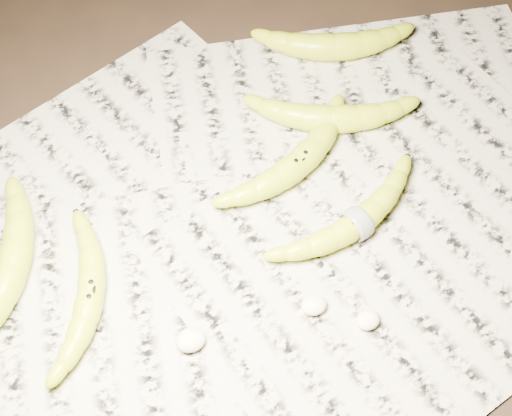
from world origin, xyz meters
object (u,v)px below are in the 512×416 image
object	(u,v)px
banana_left_b	(11,268)
banana_center	(299,162)
banana_taped	(357,222)
banana_left_a	(90,293)
banana_upper_a	(331,117)
banana_upper_b	(335,45)

from	to	relation	value
banana_left_b	banana_center	size ratio (longest dim) A/B	1.02
banana_center	banana_taped	world-z (taller)	banana_center
banana_center	banana_taped	xyz separation A→B (m)	(0.03, -0.11, -0.00)
banana_left_b	banana_taped	distance (m)	0.41
banana_left_a	banana_upper_a	size ratio (longest dim) A/B	0.94
banana_upper_b	banana_left_a	bearing A→B (deg)	-131.27
banana_left_b	banana_upper_a	size ratio (longest dim) A/B	1.04
banana_center	banana_taped	bearing A→B (deg)	-97.79
banana_upper_a	banana_center	bearing A→B (deg)	-121.44
banana_left_b	banana_upper_b	xyz separation A→B (m)	(0.49, 0.20, -0.00)
banana_center	banana_upper_b	size ratio (longest dim) A/B	1.05
banana_taped	banana_upper_a	bearing A→B (deg)	60.46
banana_taped	banana_upper_b	xyz separation A→B (m)	(0.08, 0.27, 0.00)
banana_taped	banana_upper_b	bearing A→B (deg)	54.57
banana_left_b	banana_center	xyz separation A→B (m)	(0.37, 0.03, -0.00)
banana_center	banana_upper_b	xyz separation A→B (m)	(0.12, 0.17, 0.00)
banana_upper_b	banana_upper_a	bearing A→B (deg)	-97.94
banana_center	banana_upper_a	xyz separation A→B (m)	(0.07, 0.05, 0.00)
banana_left_a	banana_left_b	size ratio (longest dim) A/B	0.90
banana_upper_a	banana_left_b	bearing A→B (deg)	-148.90
banana_left_a	banana_left_b	bearing A→B (deg)	73.23
banana_left_b	banana_upper_b	size ratio (longest dim) A/B	1.07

